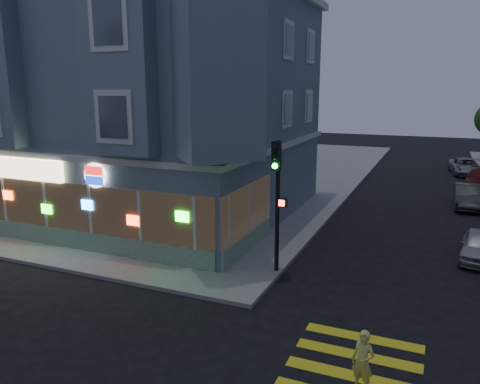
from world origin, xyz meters
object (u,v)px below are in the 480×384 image
Objects in this scene: parked_car_b at (468,196)px; traffic_signal at (277,185)px; parked_car_c at (479,179)px; parked_car_d at (466,167)px; running_child at (363,361)px; parked_car_a at (480,246)px.

traffic_signal is (-6.90, -13.81, 2.77)m from parked_car_b.
parked_car_d is at bearing 104.37° from parked_car_c.
running_child is 7.38m from traffic_signal.
parked_car_a is 0.76× the size of parked_car_d.
parked_car_b is (-0.10, 9.06, 0.07)m from parked_car_a.
parked_car_b is 15.68m from traffic_signal.
running_child is 0.34× the size of parked_car_c.
running_child reaches higher than parked_car_a.
parked_car_a is at bearing -98.37° from parked_car_d.
parked_car_c is at bearing -90.51° from parked_car_d.
running_child is 10.77m from parked_car_a.
parked_car_d is at bearing 103.23° from running_child.
running_child reaches higher than parked_car_d.
traffic_signal is (-7.22, -25.31, 2.79)m from parked_car_d.
parked_car_d reaches higher than parked_car_a.
parked_car_d is 0.94× the size of traffic_signal.
parked_car_c is 5.24m from parked_car_d.
traffic_signal is (-7.88, -20.11, 2.80)m from parked_car_c.
parked_car_b is (2.92, 19.40, -0.08)m from running_child.
traffic_signal is at bearing -140.37° from parked_car_a.
traffic_signal is at bearing -113.70° from parked_car_d.
parked_car_a is at bearing 92.91° from running_child.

